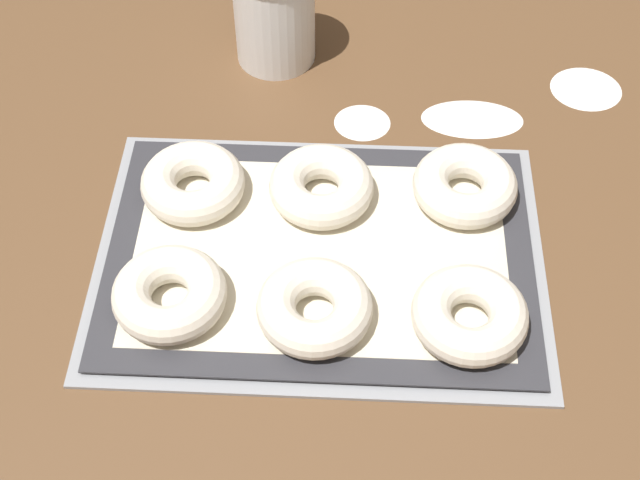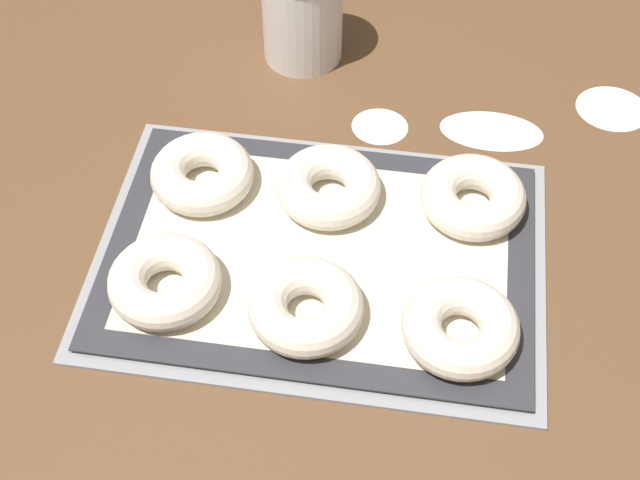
{
  "view_description": "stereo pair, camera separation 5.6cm",
  "coord_description": "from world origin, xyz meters",
  "px_view_note": "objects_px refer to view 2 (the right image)",
  "views": [
    {
      "loc": [
        0.04,
        -0.56,
        0.71
      ],
      "look_at": [
        0.02,
        -0.01,
        0.03
      ],
      "focal_mm": 50.0,
      "sensor_mm": 36.0,
      "label": 1
    },
    {
      "loc": [
        0.1,
        -0.55,
        0.71
      ],
      "look_at": [
        0.02,
        -0.01,
        0.03
      ],
      "focal_mm": 50.0,
      "sensor_mm": 36.0,
      "label": 2
    }
  ],
  "objects_px": {
    "bagel_front_left": "(165,281)",
    "bagel_back_left": "(202,174)",
    "bagel_back_right": "(473,197)",
    "bagel_front_center": "(306,307)",
    "baking_tray": "(320,256)",
    "flour_canister": "(302,8)",
    "bagel_front_right": "(460,327)",
    "bagel_back_center": "(329,187)"
  },
  "relations": [
    {
      "from": "bagel_front_center",
      "to": "bagel_back_left",
      "type": "bearing_deg",
      "value": 131.73
    },
    {
      "from": "bagel_back_left",
      "to": "bagel_back_right",
      "type": "bearing_deg",
      "value": 1.93
    },
    {
      "from": "bagel_front_center",
      "to": "bagel_back_left",
      "type": "height_order",
      "value": "same"
    },
    {
      "from": "bagel_front_center",
      "to": "bagel_front_right",
      "type": "height_order",
      "value": "same"
    },
    {
      "from": "bagel_front_left",
      "to": "bagel_front_right",
      "type": "relative_size",
      "value": 1.0
    },
    {
      "from": "bagel_back_left",
      "to": "flour_canister",
      "type": "xyz_separation_m",
      "value": [
        0.07,
        0.24,
        0.04
      ]
    },
    {
      "from": "bagel_back_left",
      "to": "flour_canister",
      "type": "relative_size",
      "value": 0.8
    },
    {
      "from": "baking_tray",
      "to": "bagel_front_right",
      "type": "bearing_deg",
      "value": -30.06
    },
    {
      "from": "bagel_back_center",
      "to": "bagel_front_right",
      "type": "bearing_deg",
      "value": -46.87
    },
    {
      "from": "bagel_front_right",
      "to": "bagel_front_left",
      "type": "bearing_deg",
      "value": 177.81
    },
    {
      "from": "bagel_front_right",
      "to": "bagel_front_center",
      "type": "bearing_deg",
      "value": 179.29
    },
    {
      "from": "baking_tray",
      "to": "bagel_back_right",
      "type": "distance_m",
      "value": 0.17
    },
    {
      "from": "bagel_front_center",
      "to": "bagel_back_center",
      "type": "xyz_separation_m",
      "value": [
        -0.0,
        0.15,
        0.0
      ]
    },
    {
      "from": "bagel_front_right",
      "to": "flour_canister",
      "type": "bearing_deg",
      "value": 117.98
    },
    {
      "from": "bagel_front_right",
      "to": "bagel_back_left",
      "type": "height_order",
      "value": "same"
    },
    {
      "from": "flour_canister",
      "to": "bagel_front_left",
      "type": "bearing_deg",
      "value": -100.34
    },
    {
      "from": "bagel_back_center",
      "to": "flour_canister",
      "type": "height_order",
      "value": "flour_canister"
    },
    {
      "from": "bagel_back_right",
      "to": "flour_canister",
      "type": "distance_m",
      "value": 0.32
    },
    {
      "from": "bagel_front_left",
      "to": "bagel_back_right",
      "type": "height_order",
      "value": "same"
    },
    {
      "from": "baking_tray",
      "to": "bagel_back_center",
      "type": "bearing_deg",
      "value": 91.43
    },
    {
      "from": "bagel_back_left",
      "to": "bagel_back_center",
      "type": "distance_m",
      "value": 0.13
    },
    {
      "from": "bagel_back_right",
      "to": "flour_canister",
      "type": "height_order",
      "value": "flour_canister"
    },
    {
      "from": "baking_tray",
      "to": "flour_canister",
      "type": "height_order",
      "value": "flour_canister"
    },
    {
      "from": "bagel_front_center",
      "to": "flour_canister",
      "type": "bearing_deg",
      "value": 99.62
    },
    {
      "from": "bagel_front_right",
      "to": "bagel_back_right",
      "type": "bearing_deg",
      "value": 88.35
    },
    {
      "from": "bagel_back_left",
      "to": "bagel_back_center",
      "type": "height_order",
      "value": "same"
    },
    {
      "from": "baking_tray",
      "to": "flour_canister",
      "type": "distance_m",
      "value": 0.33
    },
    {
      "from": "baking_tray",
      "to": "bagel_back_left",
      "type": "bearing_deg",
      "value": 152.71
    },
    {
      "from": "bagel_back_left",
      "to": "bagel_back_center",
      "type": "relative_size",
      "value": 1.0
    },
    {
      "from": "bagel_back_right",
      "to": "bagel_front_right",
      "type": "bearing_deg",
      "value": -91.65
    },
    {
      "from": "bagel_front_center",
      "to": "bagel_back_center",
      "type": "relative_size",
      "value": 1.0
    },
    {
      "from": "bagel_back_right",
      "to": "bagel_front_left",
      "type": "bearing_deg",
      "value": -152.11
    },
    {
      "from": "baking_tray",
      "to": "bagel_front_right",
      "type": "distance_m",
      "value": 0.17
    },
    {
      "from": "bagel_front_left",
      "to": "bagel_front_right",
      "type": "distance_m",
      "value": 0.28
    },
    {
      "from": "bagel_front_left",
      "to": "bagel_back_left",
      "type": "height_order",
      "value": "same"
    },
    {
      "from": "bagel_front_right",
      "to": "bagel_back_left",
      "type": "relative_size",
      "value": 1.0
    },
    {
      "from": "bagel_front_center",
      "to": "bagel_back_center",
      "type": "bearing_deg",
      "value": 90.18
    },
    {
      "from": "baking_tray",
      "to": "bagel_back_left",
      "type": "xyz_separation_m",
      "value": [
        -0.13,
        0.07,
        0.03
      ]
    },
    {
      "from": "baking_tray",
      "to": "bagel_front_right",
      "type": "height_order",
      "value": "bagel_front_right"
    },
    {
      "from": "bagel_back_right",
      "to": "bagel_back_left",
      "type": "bearing_deg",
      "value": -178.07
    },
    {
      "from": "bagel_front_center",
      "to": "baking_tray",
      "type": "bearing_deg",
      "value": 89.06
    },
    {
      "from": "flour_canister",
      "to": "bagel_front_right",
      "type": "bearing_deg",
      "value": -62.02
    }
  ]
}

